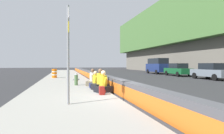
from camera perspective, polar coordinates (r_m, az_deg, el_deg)
The scene contains 14 objects.
ground_plane at distance 8.97m, azimuth 3.95°, elevation -9.46°, with size 160.00×160.00×0.00m, color #2B2B2D.
sidewalk_strip at distance 8.52m, azimuth -13.48°, elevation -9.55°, with size 80.00×4.40×0.14m, color gray.
jersey_barrier at distance 8.90m, azimuth 3.93°, elevation -6.77°, with size 76.00×0.45×0.85m.
route_sign_post at distance 7.10m, azimuth -13.02°, elevation 5.72°, with size 0.44×0.09×3.60m.
fire_hydrant at distance 13.41m, azimuth -10.72°, elevation -3.49°, with size 0.26×0.46×0.88m.
seated_person_foreground at distance 9.99m, azimuth -2.64°, elevation -5.52°, with size 0.92×0.99×1.14m.
seated_person_middle at distance 10.93m, azimuth -3.53°, elevation -4.85°, with size 0.95×1.04×1.21m.
seated_person_rear at distance 11.88m, azimuth -5.00°, elevation -4.64°, with size 0.66×0.75×1.04m.
seated_person_far at distance 12.97m, azimuth -5.84°, elevation -4.02°, with size 0.93×1.01×1.15m.
backpack at distance 9.18m, azimuth -3.04°, elevation -7.10°, with size 0.32×0.28×0.40m.
construction_barrel at distance 21.12m, azimuth -16.93°, elevation -1.84°, with size 0.54×0.54×0.95m.
parked_car_third at distance 22.37m, azimuth 27.68°, elevation -1.12°, with size 4.51×1.96×1.71m.
parked_car_fourth at distance 27.08m, azimuth 19.18°, elevation -0.74°, with size 4.56×2.08×1.71m.
parked_car_midline at distance 32.28m, azimuth 13.48°, elevation 0.41°, with size 5.14×2.19×2.56m.
Camera 1 is at (-8.38, 2.75, 1.61)m, focal length 30.42 mm.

